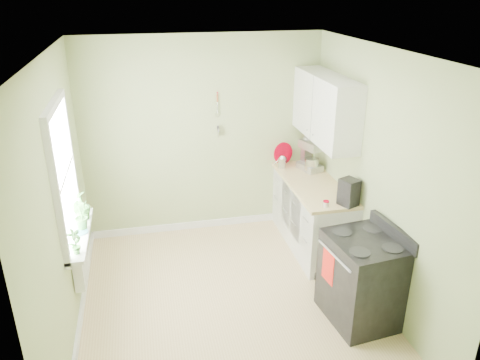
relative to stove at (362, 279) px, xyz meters
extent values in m
cube|color=tan|center=(-1.28, 0.52, -0.48)|extent=(3.20, 3.60, 0.02)
cube|color=white|center=(-1.28, 0.52, 2.24)|extent=(3.20, 3.60, 0.02)
cube|color=#ABB97E|center=(-1.28, 2.33, 0.88)|extent=(3.20, 0.02, 2.70)
cube|color=#ABB97E|center=(-2.89, 0.52, 0.88)|extent=(0.02, 3.60, 2.70)
cube|color=#ABB97E|center=(0.33, 0.52, 0.88)|extent=(0.02, 3.60, 2.70)
cube|color=white|center=(0.02, 1.52, -0.04)|extent=(0.60, 1.60, 0.87)
cube|color=beige|center=(0.01, 1.52, 0.42)|extent=(0.64, 1.60, 0.04)
cube|color=white|center=(0.15, 1.62, 1.38)|extent=(0.35, 1.40, 0.80)
cube|color=white|center=(-2.87, 0.82, 1.08)|extent=(0.02, 1.00, 1.30)
cube|color=white|center=(-2.85, 0.82, 1.76)|extent=(0.06, 1.14, 0.07)
cube|color=white|center=(-2.85, 0.82, 0.39)|extent=(0.06, 1.14, 0.07)
cube|color=white|center=(-2.85, 0.82, 1.08)|extent=(0.04, 1.00, 0.04)
cube|color=white|center=(-2.79, 0.82, 0.41)|extent=(0.18, 1.14, 0.04)
cube|color=white|center=(-2.82, 0.77, 0.08)|extent=(0.12, 0.50, 0.35)
cylinder|color=beige|center=(-1.08, 2.30, 1.41)|extent=(0.02, 0.02, 0.10)
cylinder|color=silver|center=(-1.08, 2.30, 1.29)|extent=(0.01, 0.01, 0.16)
cylinder|color=silver|center=(-1.08, 2.30, 0.95)|extent=(0.01, 0.14, 0.14)
cube|color=black|center=(0.00, 0.00, -0.02)|extent=(0.73, 0.83, 0.90)
cube|color=black|center=(0.00, 0.00, 0.44)|extent=(0.73, 0.83, 0.03)
cube|color=black|center=(0.29, 0.00, 0.51)|extent=(0.15, 0.76, 0.14)
cylinder|color=#B2B2B7|center=(-0.34, 0.00, 0.33)|extent=(0.10, 0.62, 0.02)
cube|color=red|center=(-0.34, 0.10, 0.15)|extent=(0.05, 0.22, 0.38)
cube|color=#B2B2B7|center=(0.12, 1.94, 0.48)|extent=(0.31, 0.39, 0.09)
cube|color=#B2B2B7|center=(0.12, 2.08, 0.64)|extent=(0.15, 0.13, 0.24)
cube|color=#B2B2B7|center=(0.12, 1.96, 0.78)|extent=(0.25, 0.36, 0.11)
sphere|color=#B2B2B7|center=(0.12, 2.08, 0.82)|extent=(0.13, 0.13, 0.13)
cylinder|color=silver|center=(0.12, 1.87, 0.55)|extent=(0.19, 0.19, 0.16)
cylinder|color=silver|center=(-0.23, 2.10, 0.51)|extent=(0.10, 0.10, 0.14)
cone|color=silver|center=(-0.23, 2.10, 0.60)|extent=(0.10, 0.10, 0.04)
cylinder|color=silver|center=(-0.30, 2.10, 0.53)|extent=(0.10, 0.03, 0.07)
cube|color=black|center=(0.17, 0.82, 0.60)|extent=(0.24, 0.25, 0.31)
cylinder|color=black|center=(0.14, 0.82, 0.50)|extent=(0.10, 0.10, 0.11)
cylinder|color=#BB001B|center=(-0.17, 2.24, 0.60)|extent=(0.31, 0.16, 0.31)
cylinder|color=beige|center=(-0.10, 0.82, 0.47)|extent=(0.06, 0.06, 0.06)
cylinder|color=#BB001B|center=(-0.10, 0.82, 0.51)|extent=(0.07, 0.07, 0.01)
imported|color=#3F7E35|center=(-2.78, 0.40, 0.56)|extent=(0.16, 0.17, 0.27)
imported|color=#3F7E35|center=(-2.78, 0.90, 0.58)|extent=(0.21, 0.21, 0.30)
imported|color=#3F7E35|center=(-2.78, 1.14, 0.59)|extent=(0.22, 0.22, 0.33)
camera|label=1|loc=(-2.09, -3.65, 2.80)|focal=35.00mm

